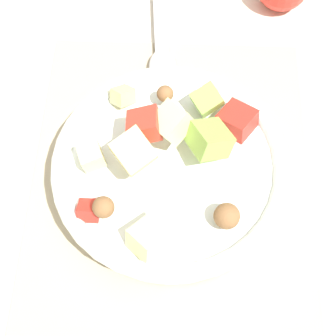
% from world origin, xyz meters
% --- Properties ---
extents(ground_plane, '(2.40, 2.40, 0.00)m').
position_xyz_m(ground_plane, '(0.00, 0.00, 0.00)').
color(ground_plane, silver).
extents(placemat, '(0.45, 0.34, 0.01)m').
position_xyz_m(placemat, '(0.00, 0.00, 0.00)').
color(placemat, tan).
rests_on(placemat, ground_plane).
extents(salad_bowl, '(0.27, 0.27, 0.11)m').
position_xyz_m(salad_bowl, '(0.01, 0.00, 0.04)').
color(salad_bowl, white).
rests_on(salad_bowl, placemat).
extents(serving_spoon, '(0.20, 0.04, 0.01)m').
position_xyz_m(serving_spoon, '(0.21, 0.02, 0.01)').
color(serving_spoon, '#B7B7BC').
rests_on(serving_spoon, placemat).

